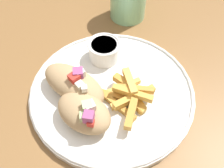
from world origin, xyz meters
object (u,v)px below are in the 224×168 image
plate (112,92)px  pita_sandwich_near (84,112)px  fries_pile (129,96)px  pita_sandwich_far (74,84)px  sauce_ramekin (104,50)px

plate → pita_sandwich_near: bearing=-136.0°
fries_pile → pita_sandwich_near: bearing=-161.6°
pita_sandwich_near → pita_sandwich_far: size_ratio=0.88×
plate → pita_sandwich_far: pita_sandwich_far is taller
pita_sandwich_near → sauce_ramekin: size_ratio=1.81×
plate → pita_sandwich_far: (-0.07, 0.01, 0.03)m
pita_sandwich_near → sauce_ramekin: 0.15m
plate → pita_sandwich_far: bearing=173.0°
plate → sauce_ramekin: size_ratio=4.66×
pita_sandwich_far → plate: bearing=38.7°
pita_sandwich_near → plate: bearing=90.5°
plate → fries_pile: bearing=-45.7°
pita_sandwich_near → sauce_ramekin: (0.05, 0.14, -0.00)m
plate → pita_sandwich_near: size_ratio=2.57×
plate → pita_sandwich_far: 0.08m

